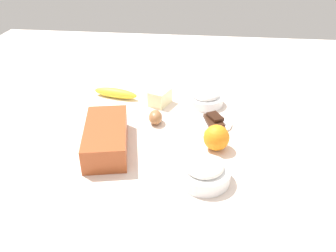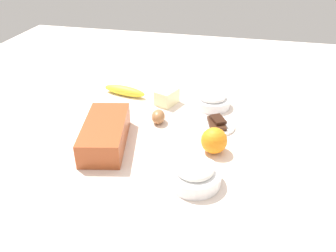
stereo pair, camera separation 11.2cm
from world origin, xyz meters
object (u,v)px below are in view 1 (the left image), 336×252
banana (116,93)px  egg_near_butter (155,117)px  loaf_pan (106,137)px  orange_fruit (216,138)px  butter_block (160,97)px  chocolate_plate (214,122)px  sugar_bowl (205,98)px  flour_bowl (204,172)px

banana → egg_near_butter: (-0.19, -0.19, 0.00)m
loaf_pan → egg_near_butter: loaf_pan is taller
loaf_pan → orange_fruit: (0.04, -0.35, 0.00)m
loaf_pan → butter_block: loaf_pan is taller
butter_block → chocolate_plate: bearing=-122.9°
butter_block → chocolate_plate: 0.26m
loaf_pan → butter_block: (0.33, -0.13, -0.01)m
sugar_bowl → butter_block: 0.18m
loaf_pan → sugar_bowl: bearing=-53.9°
flour_bowl → sugar_bowl: flour_bowl is taller
orange_fruit → butter_block: bearing=37.1°
banana → chocolate_plate: size_ratio=1.46×
egg_near_butter → chocolate_plate: bearing=-86.0°
butter_block → egg_near_butter: size_ratio=1.34×
flour_bowl → butter_block: size_ratio=1.67×
banana → orange_fruit: bearing=-128.5°
flour_bowl → egg_near_butter: 0.35m
flour_bowl → butter_block: flour_bowl is taller
loaf_pan → chocolate_plate: 0.39m
chocolate_plate → orange_fruit: bearing=-177.4°
orange_fruit → egg_near_butter: size_ratio=1.25×
orange_fruit → chocolate_plate: size_ratio=0.64×
loaf_pan → flour_bowl: (-0.13, -0.32, -0.01)m
sugar_bowl → banana: size_ratio=0.75×
sugar_bowl → banana: sugar_bowl is taller
flour_bowl → egg_near_butter: bearing=31.0°
flour_bowl → banana: 0.62m
egg_near_butter → loaf_pan: bearing=142.5°
sugar_bowl → loaf_pan: bearing=138.2°
sugar_bowl → egg_near_butter: 0.24m
loaf_pan → sugar_bowl: size_ratio=2.11×
flour_bowl → sugar_bowl: bearing=1.0°
loaf_pan → orange_fruit: bearing=-96.4°
orange_fruit → egg_near_butter: (0.14, 0.22, -0.02)m
sugar_bowl → butter_block: sugar_bowl is taller
egg_near_butter → chocolate_plate: 0.21m
egg_near_butter → butter_block: bearing=1.5°
loaf_pan → chocolate_plate: loaf_pan is taller
banana → egg_near_butter: bearing=-134.2°
flour_bowl → orange_fruit: size_ratio=1.80×
loaf_pan → flour_bowl: 0.34m
loaf_pan → banana: bearing=-2.5°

